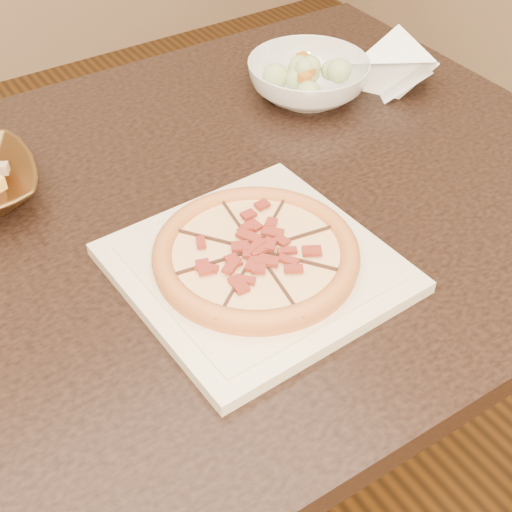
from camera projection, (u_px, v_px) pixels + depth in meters
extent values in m
cube|color=black|center=(149.00, 237.00, 1.02)|extent=(1.46, 0.94, 0.04)
cylinder|color=black|center=(327.00, 176.00, 1.77)|extent=(0.07, 0.07, 0.71)
cube|color=beige|center=(256.00, 268.00, 0.93)|extent=(0.34, 0.34, 0.02)
cube|color=beige|center=(256.00, 262.00, 0.92)|extent=(0.29, 0.29, 0.00)
cylinder|color=#D26633|center=(256.00, 257.00, 0.92)|extent=(0.26, 0.26, 0.01)
torus|color=#D26633|center=(256.00, 253.00, 0.91)|extent=(0.27, 0.27, 0.03)
cylinder|color=#FACF85|center=(256.00, 253.00, 0.91)|extent=(0.22, 0.22, 0.01)
cube|color=#311D14|center=(256.00, 250.00, 0.91)|extent=(0.04, 0.26, 0.01)
cube|color=#311D14|center=(256.00, 250.00, 0.91)|extent=(0.16, 0.21, 0.01)
cube|color=#311D14|center=(256.00, 250.00, 0.91)|extent=(0.26, 0.04, 0.01)
cube|color=#311D14|center=(256.00, 250.00, 0.91)|extent=(0.21, 0.16, 0.01)
cube|color=#9C3123|center=(270.00, 244.00, 0.91)|extent=(0.03, 0.02, 0.00)
cube|color=#9C3123|center=(283.00, 235.00, 0.93)|extent=(0.02, 0.02, 0.00)
cube|color=#9C3123|center=(290.00, 223.00, 0.95)|extent=(0.03, 0.02, 0.00)
cube|color=#9C3123|center=(266.00, 237.00, 0.92)|extent=(0.03, 0.02, 0.00)
cube|color=#9C3123|center=(268.00, 224.00, 0.94)|extent=(0.03, 0.03, 0.00)
cube|color=#9C3123|center=(261.00, 212.00, 0.96)|extent=(0.03, 0.03, 0.00)
cube|color=#9C3123|center=(253.00, 232.00, 0.93)|extent=(0.02, 0.03, 0.00)
cube|color=#9C3123|center=(242.00, 221.00, 0.95)|extent=(0.02, 0.03, 0.00)
cube|color=#9C3123|center=(225.00, 213.00, 0.96)|extent=(0.02, 0.02, 0.00)
cube|color=#9C3123|center=(235.00, 233.00, 0.93)|extent=(0.02, 0.03, 0.00)
cube|color=#9C3123|center=(215.00, 229.00, 0.94)|extent=(0.02, 0.03, 0.00)
cube|color=#9C3123|center=(239.00, 244.00, 0.91)|extent=(0.02, 0.03, 0.00)
cube|color=#9C3123|center=(219.00, 243.00, 0.91)|extent=(0.03, 0.03, 0.00)
cube|color=#9C3123|center=(199.00, 249.00, 0.91)|extent=(0.03, 0.02, 0.00)
cube|color=#9C3123|center=(232.00, 252.00, 0.90)|extent=(0.03, 0.02, 0.00)
cube|color=#9C3123|center=(215.00, 261.00, 0.89)|extent=(0.03, 0.02, 0.00)
cube|color=#9C3123|center=(203.00, 274.00, 0.87)|extent=(0.02, 0.02, 0.00)
cube|color=#9C3123|center=(236.00, 264.00, 0.89)|extent=(0.03, 0.02, 0.00)
cube|color=#9C3123|center=(231.00, 278.00, 0.87)|extent=(0.03, 0.02, 0.00)
cube|color=#9C3123|center=(251.00, 259.00, 0.89)|extent=(0.03, 0.03, 0.00)
cube|color=#9C3123|center=(252.00, 273.00, 0.87)|extent=(0.03, 0.03, 0.00)
cube|color=#9C3123|center=(263.00, 287.00, 0.85)|extent=(0.02, 0.03, 0.00)
cube|color=#9C3123|center=(263.00, 263.00, 0.89)|extent=(0.02, 0.03, 0.00)
cube|color=#9C3123|center=(278.00, 273.00, 0.87)|extent=(0.02, 0.02, 0.00)
cube|color=#9C3123|center=(299.00, 280.00, 0.86)|extent=(0.02, 0.03, 0.00)
cube|color=#9C3123|center=(279.00, 259.00, 0.89)|extent=(0.02, 0.03, 0.00)
cube|color=#9C3123|center=(300.00, 261.00, 0.89)|extent=(0.02, 0.03, 0.00)
cube|color=#9C3123|center=(322.00, 257.00, 0.89)|extent=(0.03, 0.03, 0.00)
cube|color=#9C3123|center=(290.00, 248.00, 0.91)|extent=(0.03, 0.02, 0.00)
cube|color=#9C3123|center=(307.00, 241.00, 0.92)|extent=(0.03, 0.02, 0.00)
imported|color=white|center=(308.00, 79.00, 1.26)|extent=(0.26, 0.26, 0.07)
sphere|color=#BDCB88|center=(310.00, 52.00, 1.22)|extent=(0.04, 0.04, 0.04)
sphere|color=#BDCB88|center=(314.00, 47.00, 1.24)|extent=(0.04, 0.04, 0.04)
sphere|color=#BDCB88|center=(307.00, 41.00, 1.26)|extent=(0.04, 0.04, 0.04)
sphere|color=#BDCB88|center=(306.00, 49.00, 1.23)|extent=(0.04, 0.04, 0.04)
sphere|color=#BDCB88|center=(293.00, 48.00, 1.24)|extent=(0.04, 0.04, 0.04)
sphere|color=#BDCB88|center=(308.00, 52.00, 1.22)|extent=(0.04, 0.04, 0.04)
sphere|color=#BDCB88|center=(299.00, 55.00, 1.22)|extent=(0.04, 0.04, 0.04)
sphere|color=#BDCB88|center=(299.00, 62.00, 1.20)|extent=(0.04, 0.04, 0.04)
sphere|color=#BDCB88|center=(310.00, 55.00, 1.21)|extent=(0.04, 0.04, 0.04)
sphere|color=#BDCB88|center=(322.00, 59.00, 1.20)|extent=(0.04, 0.04, 0.04)
sphere|color=#BDCB88|center=(312.00, 52.00, 1.22)|extent=(0.04, 0.04, 0.04)
sphere|color=#BDCB88|center=(324.00, 51.00, 1.23)|extent=(0.04, 0.04, 0.04)
cube|color=#BF6B1C|center=(314.00, 48.00, 1.25)|extent=(0.02, 0.02, 0.01)
cube|color=#BF6B1C|center=(291.00, 54.00, 1.24)|extent=(0.02, 0.02, 0.01)
cube|color=#BF6B1C|center=(305.00, 65.00, 1.21)|extent=(0.02, 0.02, 0.01)
cube|color=#BF6B1C|center=(328.00, 59.00, 1.22)|extent=(0.02, 0.02, 0.01)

